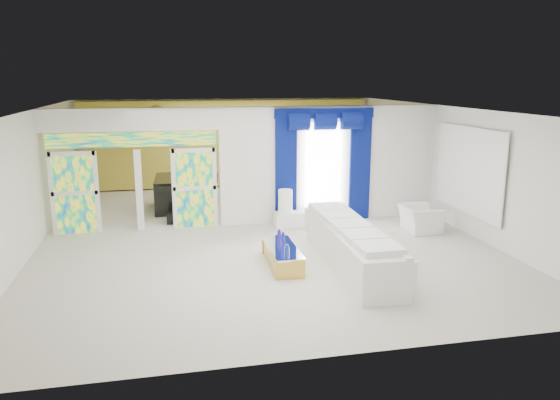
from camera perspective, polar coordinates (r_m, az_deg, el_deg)
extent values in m
plane|color=#B7AF9E|center=(13.07, -2.39, -3.61)|extent=(12.00, 12.00, 0.00)
cube|color=white|center=(14.19, 5.47, 3.87)|extent=(5.70, 0.18, 3.00)
cube|color=white|center=(13.42, -15.46, 8.22)|extent=(4.30, 0.18, 0.55)
cube|color=#994C3F|center=(13.81, -20.94, 0.70)|extent=(0.95, 0.04, 2.00)
cube|color=#994C3F|center=(13.65, -9.05, 1.27)|extent=(0.95, 0.04, 2.00)
cube|color=#994C3F|center=(13.46, -15.34, 6.20)|extent=(4.00, 0.05, 0.35)
cube|color=white|center=(14.03, 4.61, 3.58)|extent=(1.00, 0.02, 2.30)
cube|color=#030A43|center=(13.76, 0.64, 3.22)|extent=(0.55, 0.10, 2.80)
cube|color=#030A43|center=(14.33, 8.48, 3.47)|extent=(0.55, 0.10, 2.80)
cube|color=#030A43|center=(13.84, 4.75, 9.16)|extent=(2.60, 0.12, 0.25)
cube|color=white|center=(13.53, 19.43, 2.96)|extent=(0.04, 2.70, 1.90)
cube|color=gold|center=(18.51, -5.55, 5.98)|extent=(9.70, 0.12, 2.90)
cube|color=white|center=(10.92, 7.55, -4.96)|extent=(1.02, 4.09, 0.77)
cube|color=gold|center=(10.90, 0.24, -5.99)|extent=(0.62, 1.69, 0.37)
cube|color=white|center=(13.71, 1.80, -2.01)|extent=(1.14, 0.39, 0.38)
cylinder|color=white|center=(13.53, 0.58, -0.12)|extent=(0.36, 0.36, 0.58)
imported|color=white|center=(13.64, 14.62, -1.95)|extent=(0.88, 1.00, 0.63)
cube|color=black|center=(15.73, -10.53, 0.75)|extent=(1.46, 1.87, 0.92)
cube|color=black|center=(14.24, -10.27, -1.85)|extent=(0.83, 0.35, 0.27)
cube|color=tan|center=(15.55, -20.51, -0.14)|extent=(0.59, 0.54, 0.85)
sphere|color=gold|center=(15.80, -12.97, 8.72)|extent=(0.60, 0.60, 0.60)
cylinder|color=#151993|center=(10.80, 0.33, -4.37)|extent=(0.08, 0.08, 0.27)
cylinder|color=#1D1698|center=(11.26, -0.09, -3.85)|extent=(0.08, 0.08, 0.19)
cylinder|color=navy|center=(10.24, 0.73, -5.57)|extent=(0.09, 0.09, 0.20)
cylinder|color=white|center=(10.47, 0.74, -5.37)|extent=(0.10, 0.10, 0.12)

